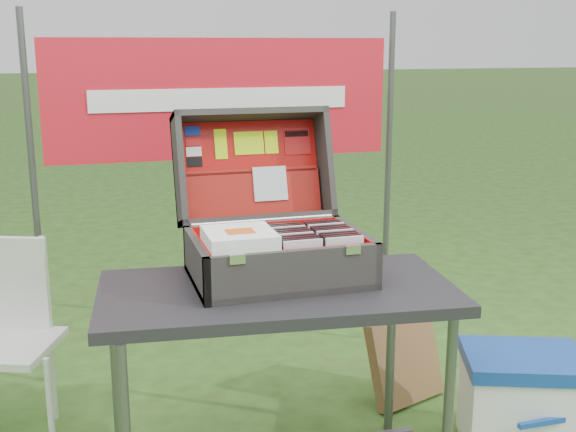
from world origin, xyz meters
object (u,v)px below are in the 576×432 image
object	(u,v)px
cardboard_box	(405,360)
chair	(5,349)
cooler	(521,402)
suitcase	(274,199)
table	(278,388)

from	to	relation	value
cardboard_box	chair	bearing A→B (deg)	156.52
cooler	suitcase	bearing A→B (deg)	-170.68
suitcase	cardboard_box	bearing A→B (deg)	24.45
table	cardboard_box	xyz separation A→B (m)	(0.71, 0.45, -0.19)
table	cooler	world-z (taller)	table
chair	cooler	bearing A→B (deg)	3.83
cooler	cardboard_box	xyz separation A→B (m)	(-0.26, 0.49, -0.01)
cooler	cardboard_box	distance (m)	0.56
cooler	table	bearing A→B (deg)	-161.98
table	chair	bearing A→B (deg)	155.10
table	chair	distance (m)	1.09
table	suitcase	world-z (taller)	suitcase
table	cooler	xyz separation A→B (m)	(0.97, -0.04, -0.17)
suitcase	chair	xyz separation A→B (m)	(-0.97, 0.41, -0.62)
chair	cardboard_box	size ratio (longest dim) A/B	2.13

